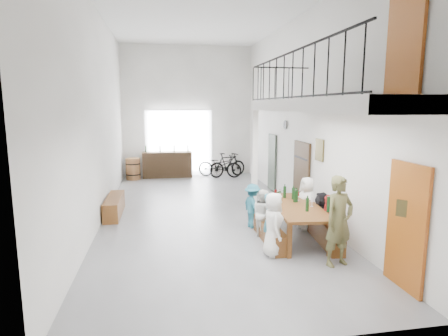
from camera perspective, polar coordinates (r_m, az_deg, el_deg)
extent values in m
plane|color=slate|center=(10.64, -2.88, -6.88)|extent=(12.00, 12.00, 0.00)
plane|color=white|center=(16.19, -5.55, 8.55)|extent=(5.50, 0.00, 5.50)
plane|color=white|center=(4.32, 6.50, 6.27)|extent=(5.50, 0.00, 5.50)
plane|color=white|center=(10.26, -18.58, 7.63)|extent=(0.00, 12.00, 12.00)
plane|color=white|center=(10.89, 11.66, 8.00)|extent=(0.00, 12.00, 12.00)
plane|color=white|center=(10.52, -3.15, 23.25)|extent=(12.00, 12.00, 0.00)
cube|color=white|center=(16.18, -6.87, 3.73)|extent=(2.80, 0.08, 2.80)
cube|color=#944811|center=(6.82, 26.02, -8.04)|extent=(0.06, 0.95, 2.10)
cube|color=#342213|center=(10.77, 11.69, -1.39)|extent=(0.06, 1.10, 2.00)
cube|color=#2E372D|center=(13.38, 7.33, 0.82)|extent=(0.06, 0.80, 2.00)
cube|color=#944811|center=(6.95, 25.91, 17.76)|extent=(0.06, 0.90, 1.95)
cube|color=#443B1B|center=(9.64, 14.35, 2.68)|extent=(0.04, 0.45, 0.55)
cylinder|color=white|center=(12.01, 9.34, 6.51)|extent=(0.04, 0.28, 0.28)
cube|color=white|center=(7.64, 15.23, 9.22)|extent=(1.50, 5.60, 0.25)
cube|color=black|center=(7.44, 10.23, 16.98)|extent=(0.03, 5.60, 0.03)
cube|color=black|center=(7.37, 10.04, 10.58)|extent=(0.03, 5.60, 0.03)
cube|color=black|center=(10.28, 8.75, 14.88)|extent=(1.50, 0.03, 0.03)
cube|color=white|center=(10.13, 4.68, 0.61)|extent=(0.14, 0.14, 2.88)
cube|color=brown|center=(8.57, 10.95, -5.80)|extent=(1.20, 2.49, 0.06)
cube|color=brown|center=(7.62, 9.91, -10.81)|extent=(0.09, 0.09, 0.73)
cube|color=brown|center=(7.87, 15.87, -10.39)|extent=(0.09, 0.09, 0.73)
cube|color=brown|center=(9.55, 6.79, -6.57)|extent=(0.09, 0.09, 0.73)
cube|color=brown|center=(9.74, 11.61, -6.37)|extent=(0.09, 0.09, 0.73)
cube|color=brown|center=(8.44, 7.00, -9.86)|extent=(0.30, 1.80, 0.41)
cube|color=brown|center=(8.84, 14.58, -8.85)|extent=(0.52, 2.25, 0.51)
cylinder|color=black|center=(8.81, 10.99, -4.00)|extent=(0.07, 0.07, 0.35)
cylinder|color=black|center=(9.05, 10.51, -3.63)|extent=(0.07, 0.07, 0.35)
cylinder|color=black|center=(8.79, 10.75, -4.03)|extent=(0.07, 0.07, 0.35)
cylinder|color=black|center=(8.09, 12.58, -5.25)|extent=(0.07, 0.07, 0.35)
cylinder|color=black|center=(9.16, 9.23, -3.43)|extent=(0.07, 0.07, 0.35)
cube|color=brown|center=(10.83, -16.37, -5.57)|extent=(0.41, 1.81, 0.51)
cylinder|color=olive|center=(15.79, -13.68, -0.13)|extent=(0.58, 0.58, 0.87)
cylinder|color=black|center=(15.82, -13.65, -0.91)|extent=(0.59, 0.59, 0.05)
cylinder|color=black|center=(15.75, -13.71, 0.65)|extent=(0.59, 0.59, 0.05)
cube|color=#342213|center=(15.98, -8.61, 0.52)|extent=(2.06, 0.62, 1.08)
cylinder|color=black|center=(15.94, -11.82, 2.87)|extent=(0.06, 0.06, 0.28)
cylinder|color=black|center=(15.89, -9.72, 2.92)|extent=(0.06, 0.06, 0.28)
cylinder|color=black|center=(15.92, -7.62, 2.98)|extent=(0.06, 0.06, 0.28)
cylinder|color=black|center=(15.94, -5.52, 3.03)|extent=(0.06, 0.06, 0.28)
imported|color=white|center=(7.61, 7.54, -8.53)|extent=(0.48, 0.67, 1.29)
imported|color=#276E83|center=(8.19, 7.03, -7.77)|extent=(0.37, 0.47, 1.15)
imported|color=white|center=(8.69, 5.97, -6.86)|extent=(0.55, 0.63, 1.11)
imported|color=#276E83|center=(9.29, 4.38, -5.78)|extent=(0.57, 0.79, 1.10)
imported|color=#A51F1C|center=(8.37, 15.55, -7.70)|extent=(0.36, 0.69, 1.14)
imported|color=black|center=(8.85, 14.56, -6.95)|extent=(0.69, 1.03, 1.07)
imported|color=white|center=(9.36, 12.46, -5.26)|extent=(0.46, 0.66, 1.29)
imported|color=brown|center=(7.38, 17.12, -7.73)|extent=(0.72, 0.58, 1.72)
imported|color=#16491A|center=(11.83, 8.55, -4.15)|extent=(0.51, 0.48, 0.46)
imported|color=black|center=(15.86, -0.65, 0.41)|extent=(2.00, 1.42, 1.00)
imported|color=black|center=(15.87, 0.55, 0.49)|extent=(1.79, 1.07, 1.04)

